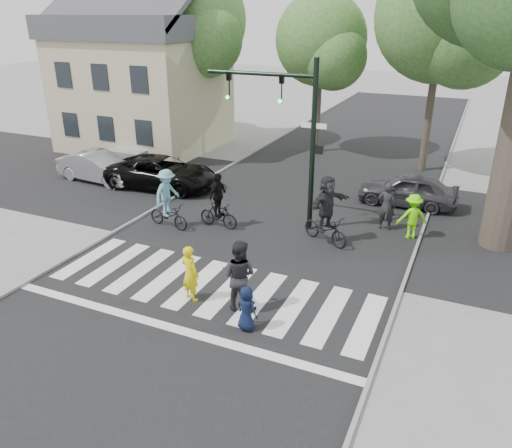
{
  "coord_description": "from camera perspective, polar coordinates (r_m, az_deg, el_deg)",
  "views": [
    {
      "loc": [
        6.33,
        -9.92,
        7.37
      ],
      "look_at": [
        0.5,
        3.0,
        1.3
      ],
      "focal_mm": 35.0,
      "sensor_mm": 36.0,
      "label": 1
    }
  ],
  "objects": [
    {
      "name": "curb_left",
      "position": [
        20.15,
        -12.14,
        1.33
      ],
      "size": [
        0.1,
        70.0,
        0.1
      ],
      "primitive_type": "cube",
      "color": "gray",
      "rests_on": "ground"
    },
    {
      "name": "car_silver",
      "position": [
        24.48,
        -17.51,
        6.25
      ],
      "size": [
        4.25,
        1.75,
        1.37
      ],
      "primitive_type": "imported",
      "rotation": [
        0.0,
        0.0,
        1.5
      ],
      "color": "#9B9CA0",
      "rests_on": "ground"
    },
    {
      "name": "crosswalk",
      "position": [
        14.37,
        -5.72,
        -7.78
      ],
      "size": [
        10.0,
        3.85,
        0.01
      ],
      "color": "silver",
      "rests_on": "ground"
    },
    {
      "name": "cyclist_left",
      "position": [
        18.39,
        -10.06,
        2.41
      ],
      "size": [
        1.81,
        1.22,
        2.21
      ],
      "color": "black",
      "rests_on": "ground"
    },
    {
      "name": "road_cross",
      "position": [
        20.39,
        4.51,
        1.93
      ],
      "size": [
        70.0,
        10.0,
        0.01
      ],
      "primitive_type": "cube",
      "color": "black",
      "rests_on": "ground"
    },
    {
      "name": "road_stem",
      "position": [
        17.81,
        1.18,
        -1.26
      ],
      "size": [
        10.0,
        70.0,
        0.01
      ],
      "primitive_type": "cube",
      "color": "black",
      "rests_on": "ground"
    },
    {
      "name": "traffic_signal",
      "position": [
        17.54,
        3.95,
        11.72
      ],
      "size": [
        4.45,
        0.29,
        6.0
      ],
      "color": "black",
      "rests_on": "ground"
    },
    {
      "name": "bg_tree_1",
      "position": [
        29.53,
        -6.81,
        21.64
      ],
      "size": [
        6.09,
        5.8,
        9.8
      ],
      "color": "brown",
      "rests_on": "ground"
    },
    {
      "name": "curb_right",
      "position": [
        16.67,
        17.39,
        -4.02
      ],
      "size": [
        0.1,
        70.0,
        0.1
      ],
      "primitive_type": "cube",
      "color": "gray",
      "rests_on": "ground"
    },
    {
      "name": "bg_tree_0",
      "position": [
        32.81,
        -14.35,
        20.38
      ],
      "size": [
        5.46,
        5.2,
        8.97
      ],
      "color": "brown",
      "rests_on": "ground"
    },
    {
      "name": "car_suv",
      "position": [
        22.84,
        -10.69,
        5.8
      ],
      "size": [
        5.22,
        2.71,
        1.41
      ],
      "primitive_type": "imported",
      "rotation": [
        0.0,
        0.0,
        1.65
      ],
      "color": "black",
      "rests_on": "ground"
    },
    {
      "name": "cyclist_mid",
      "position": [
        18.2,
        -4.34,
        2.12
      ],
      "size": [
        1.61,
        0.99,
        2.07
      ],
      "color": "black",
      "rests_on": "ground"
    },
    {
      "name": "cyclist_right",
      "position": [
        17.02,
        8.06,
        1.19
      ],
      "size": [
        1.98,
        1.83,
        2.39
      ],
      "color": "black",
      "rests_on": "ground"
    },
    {
      "name": "pedestrian_child",
      "position": [
        12.49,
        -1.09,
        -9.63
      ],
      "size": [
        0.67,
        0.53,
        1.2
      ],
      "primitive_type": "imported",
      "rotation": [
        0.0,
        0.0,
        2.86
      ],
      "color": "black",
      "rests_on": "ground"
    },
    {
      "name": "house",
      "position": [
        30.03,
        -12.82,
        15.81
      ],
      "size": [
        8.4,
        8.1,
        8.82
      ],
      "color": "#BDB988",
      "rests_on": "ground"
    },
    {
      "name": "ground",
      "position": [
        13.89,
        -7.08,
        -9.07
      ],
      "size": [
        120.0,
        120.0,
        0.0
      ],
      "primitive_type": "plane",
      "color": "gray",
      "rests_on": "ground"
    },
    {
      "name": "car_grey",
      "position": [
        21.27,
        16.96,
        3.79
      ],
      "size": [
        3.94,
        1.6,
        1.34
      ],
      "primitive_type": "imported",
      "rotation": [
        0.0,
        0.0,
        -1.57
      ],
      "color": "#36353A",
      "rests_on": "ground"
    },
    {
      "name": "bystander_hivis",
      "position": [
        18.12,
        17.45,
        0.83
      ],
      "size": [
        1.2,
        0.99,
        1.62
      ],
      "primitive_type": "imported",
      "rotation": [
        0.0,
        0.0,
        3.58
      ],
      "color": "#6FFF05",
      "rests_on": "ground"
    },
    {
      "name": "pedestrian_adult",
      "position": [
        13.12,
        -1.97,
        -5.89
      ],
      "size": [
        1.0,
        0.79,
        1.99
      ],
      "primitive_type": "imported",
      "rotation": [
        0.0,
        0.0,
        3.18
      ],
      "color": "black",
      "rests_on": "ground"
    },
    {
      "name": "bystander_dark",
      "position": [
        18.58,
        14.69,
        1.98
      ],
      "size": [
        0.67,
        0.46,
        1.78
      ],
      "primitive_type": "imported",
      "rotation": [
        0.0,
        0.0,
        3.19
      ],
      "color": "black",
      "rests_on": "ground"
    },
    {
      "name": "bg_tree_2",
      "position": [
        27.79,
        7.79,
        19.71
      ],
      "size": [
        5.04,
        4.8,
        8.4
      ],
      "color": "brown",
      "rests_on": "ground"
    },
    {
      "name": "pedestrian_woman",
      "position": [
        13.71,
        -7.54,
        -5.61
      ],
      "size": [
        0.68,
        0.55,
        1.63
      ],
      "primitive_type": "imported",
      "rotation": [
        0.0,
        0.0,
        2.84
      ],
      "color": "yellow",
      "rests_on": "ground"
    },
    {
      "name": "bg_tree_3",
      "position": [
        25.28,
        21.13,
        20.8
      ],
      "size": [
        6.3,
        6.0,
        10.2
      ],
      "color": "brown",
      "rests_on": "ground"
    }
  ]
}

